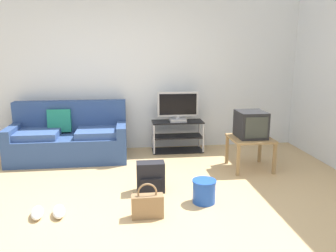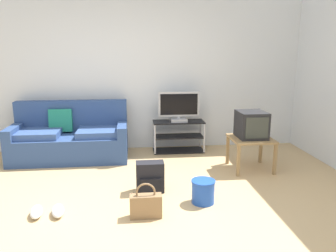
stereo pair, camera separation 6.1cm
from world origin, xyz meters
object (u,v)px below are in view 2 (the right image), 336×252
Objects in this scene: flat_tv at (179,107)px; backpack at (150,177)px; couch at (71,138)px; tv_stand at (178,136)px; crt_tv at (251,125)px; handbag at (146,205)px; sneakers_pair at (47,211)px; cleaning_bucket at (203,191)px; side_table at (251,142)px.

flat_tv is 1.83× the size of backpack.
couch is 1.76m from tv_stand.
flat_tv reaches higher than couch.
crt_tv reaches higher than tv_stand.
tv_stand reaches higher than handbag.
backpack is at bearing 24.18° from sneakers_pair.
handbag reaches higher than cleaning_bucket.
backpack is 0.69m from cleaning_bucket.
crt_tv is at bearing 48.65° from cleaning_bucket.
flat_tv is 1.79m from backpack.
tv_stand is 1.71m from backpack.
crt_tv is (2.65, -0.79, 0.33)m from couch.
tv_stand is 1.99m from cleaning_bucket.
tv_stand is 0.50m from flat_tv.
handbag is at bearing -106.21° from flat_tv.
flat_tv is at bearing 91.29° from backpack.
crt_tv is 1.10× the size of sneakers_pair.
handbag is (-0.65, -2.25, -0.13)m from tv_stand.
flat_tv is 2.41m from handbag.
flat_tv is 1.17× the size of side_table.
flat_tv is at bearing 90.11° from cleaning_bucket.
couch is 4.10× the size of crt_tv.
flat_tv is 1.73× the size of sneakers_pair.
cleaning_bucket is (1.75, -1.82, -0.18)m from couch.
couch is at bearing 163.41° from crt_tv.
cleaning_bucket is (-0.90, -1.03, -0.51)m from crt_tv.
flat_tv is 1.37m from side_table.
flat_tv reaches higher than sneakers_pair.
cleaning_bucket is 0.69× the size of sneakers_pair.
side_table reaches higher than sneakers_pair.
cleaning_bucket is (0.00, -1.97, -0.62)m from flat_tv.
side_table is 2.83m from sneakers_pair.
couch is 2.62× the size of flat_tv.
sneakers_pair is (-1.67, -2.09, -0.72)m from flat_tv.
cleaning_bucket is at bearing 4.10° from sneakers_pair.
flat_tv reaches higher than cleaning_bucket.
handbag is 0.95× the size of sneakers_pair.
sneakers_pair is (-2.57, -1.15, -0.61)m from crt_tv.
sneakers_pair is at bearing -156.32° from side_table.
side_table is 1.56× the size of backpack.
crt_tv is at bearing 39.69° from handbag.
couch is 2.53m from cleaning_bucket.
backpack is 0.65m from handbag.
crt_tv reaches higher than side_table.
side_table is (2.65, -0.81, 0.07)m from couch.
backpack is 1.21m from sneakers_pair.
backpack is 0.95× the size of sneakers_pair.
flat_tv reaches higher than crt_tv.
backpack is at bearing -50.75° from couch.
tv_stand is 1.26× the size of flat_tv.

